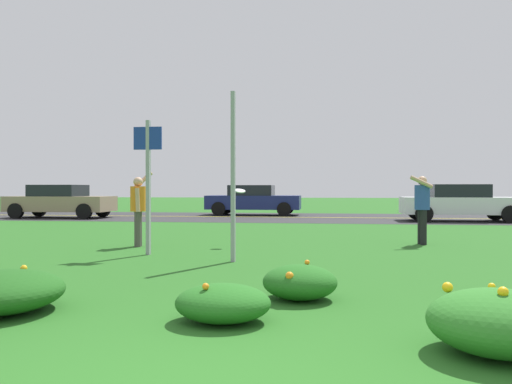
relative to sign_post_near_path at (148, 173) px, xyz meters
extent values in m
plane|color=#26601E|center=(2.70, 3.29, -1.58)|extent=(120.00, 120.00, 0.00)
cube|color=#2D2D30|center=(2.70, 13.28, -1.58)|extent=(120.00, 7.81, 0.01)
cube|color=yellow|center=(2.70, 13.28, -1.57)|extent=(120.00, 0.16, 0.00)
ellipsoid|color=#2D7526|center=(4.78, -5.35, -1.33)|extent=(1.09, 1.03, 0.50)
sphere|color=yellow|center=(4.76, -5.49, -1.07)|extent=(0.08, 0.08, 0.08)
sphere|color=yellow|center=(4.83, -4.98, -1.12)|extent=(0.06, 0.06, 0.06)
sphere|color=yellow|center=(4.46, -5.06, -1.12)|extent=(0.09, 0.09, 0.09)
ellipsoid|color=#23661E|center=(3.14, -3.60, -1.38)|extent=(0.86, 0.82, 0.40)
sphere|color=orange|center=(3.23, -3.52, -1.34)|extent=(0.05, 0.05, 0.05)
sphere|color=orange|center=(3.22, -3.49, -1.16)|extent=(0.06, 0.06, 0.06)
sphere|color=orange|center=(3.05, -3.91, -1.26)|extent=(0.09, 0.09, 0.09)
ellipsoid|color=#1E5619|center=(0.12, -4.65, -1.36)|extent=(1.22, 1.32, 0.43)
sphere|color=gold|center=(0.46, -4.39, -1.30)|extent=(0.07, 0.07, 0.07)
sphere|color=gold|center=(0.19, -4.39, -1.16)|extent=(0.07, 0.07, 0.07)
sphere|color=gold|center=(-0.19, -4.19, -1.33)|extent=(0.06, 0.06, 0.06)
ellipsoid|color=#23661E|center=(2.47, -4.71, -1.40)|extent=(0.93, 0.80, 0.36)
sphere|color=orange|center=(2.61, -4.61, -1.27)|extent=(0.06, 0.06, 0.06)
sphere|color=orange|center=(2.43, -4.90, -1.34)|extent=(0.07, 0.07, 0.07)
sphere|color=orange|center=(2.73, -4.92, -1.37)|extent=(0.08, 0.08, 0.08)
sphere|color=orange|center=(2.34, -4.87, -1.21)|extent=(0.07, 0.07, 0.07)
cube|color=#93969B|center=(0.00, 0.01, -0.27)|extent=(0.07, 0.10, 2.61)
cube|color=navy|center=(0.00, -0.02, 0.68)|extent=(0.56, 0.03, 0.44)
cube|color=#93969B|center=(1.81, -0.70, -0.09)|extent=(0.07, 0.10, 2.99)
cylinder|color=orange|center=(-0.71, 1.32, -0.52)|extent=(0.34, 0.34, 0.55)
sphere|color=tan|center=(-0.71, 1.32, -0.15)|extent=(0.21, 0.21, 0.21)
cylinder|color=#4C4742|center=(-0.73, 1.40, -1.19)|extent=(0.14, 0.14, 0.78)
cylinder|color=#4C4742|center=(-0.69, 1.23, -1.19)|extent=(0.14, 0.14, 0.78)
cylinder|color=tan|center=(-0.68, 1.53, -0.11)|extent=(0.45, 0.18, 0.42)
cylinder|color=tan|center=(-0.65, 1.13, -0.54)|extent=(0.13, 0.11, 0.52)
cylinder|color=#2D4C9E|center=(5.59, 2.64, -0.50)|extent=(0.34, 0.34, 0.57)
sphere|color=tan|center=(5.59, 2.64, -0.11)|extent=(0.21, 0.21, 0.21)
cylinder|color=black|center=(5.61, 2.56, -1.18)|extent=(0.14, 0.14, 0.80)
cylinder|color=black|center=(5.58, 2.72, -1.18)|extent=(0.14, 0.14, 0.80)
cylinder|color=tan|center=(5.54, 2.43, -0.15)|extent=(0.53, 0.20, 0.30)
cylinder|color=tan|center=(5.53, 2.83, -0.52)|extent=(0.13, 0.11, 0.54)
cylinder|color=white|center=(1.49, 1.80, -0.34)|extent=(0.26, 0.25, 0.12)
torus|color=white|center=(1.49, 1.80, -0.35)|extent=(0.26, 0.25, 0.12)
cube|color=#937F60|center=(-8.22, 11.52, -0.96)|extent=(4.50, 1.82, 0.66)
cube|color=black|center=(-8.32, 11.52, -0.39)|extent=(2.10, 1.64, 0.52)
cylinder|color=black|center=(-6.67, 12.41, -1.25)|extent=(0.66, 0.22, 0.66)
cylinder|color=black|center=(-6.67, 10.63, -1.25)|extent=(0.66, 0.22, 0.66)
cylinder|color=black|center=(-9.77, 12.41, -1.25)|extent=(0.66, 0.22, 0.66)
cylinder|color=black|center=(-9.77, 10.63, -1.25)|extent=(0.66, 0.22, 0.66)
cube|color=navy|center=(-0.15, 15.04, -0.96)|extent=(4.50, 1.82, 0.66)
cube|color=black|center=(-0.25, 15.04, -0.39)|extent=(2.10, 1.64, 0.52)
cylinder|color=black|center=(1.40, 15.93, -1.25)|extent=(0.66, 0.22, 0.66)
cylinder|color=black|center=(1.40, 14.15, -1.25)|extent=(0.66, 0.22, 0.66)
cylinder|color=black|center=(-1.70, 15.93, -1.25)|extent=(0.66, 0.22, 0.66)
cylinder|color=black|center=(-1.70, 14.15, -1.25)|extent=(0.66, 0.22, 0.66)
cube|color=silver|center=(8.60, 11.52, -0.96)|extent=(4.50, 1.82, 0.66)
cube|color=black|center=(8.50, 11.52, -0.39)|extent=(2.10, 1.64, 0.52)
cylinder|color=black|center=(10.15, 12.41, -1.25)|extent=(0.66, 0.22, 0.66)
cylinder|color=black|center=(10.15, 10.63, -1.25)|extent=(0.66, 0.22, 0.66)
cylinder|color=black|center=(7.05, 12.41, -1.25)|extent=(0.66, 0.22, 0.66)
cylinder|color=black|center=(7.05, 10.63, -1.25)|extent=(0.66, 0.22, 0.66)
camera|label=1|loc=(3.48, -9.52, -0.30)|focal=35.95mm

